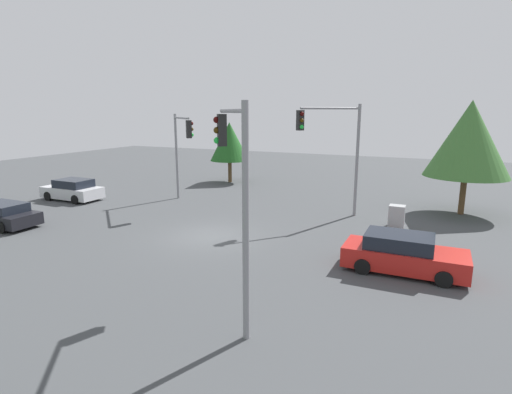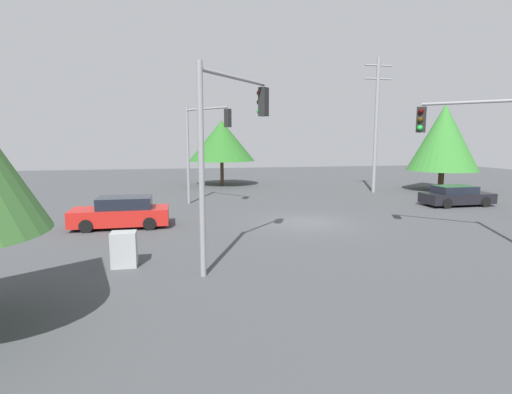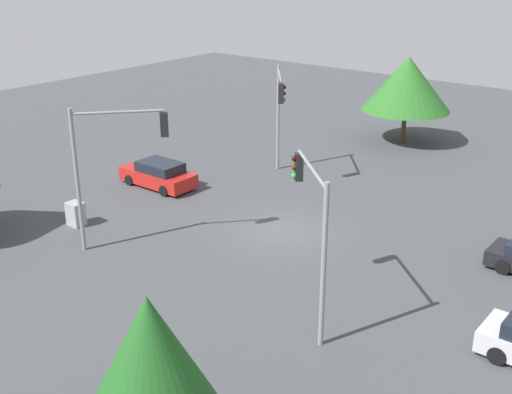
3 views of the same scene
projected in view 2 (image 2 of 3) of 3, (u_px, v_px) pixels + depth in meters
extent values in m
plane|color=#424447|center=(306.00, 222.00, 20.34)|extent=(80.00, 80.00, 0.00)
cube|color=black|center=(457.00, 198.00, 25.49)|extent=(4.39, 1.81, 0.64)
cube|color=black|center=(454.00, 189.00, 25.37)|extent=(2.41, 1.59, 0.47)
cylinder|color=black|center=(466.00, 198.00, 26.62)|extent=(0.63, 0.22, 0.63)
cylinder|color=black|center=(485.00, 202.00, 24.95)|extent=(0.63, 0.22, 0.63)
cylinder|color=black|center=(429.00, 199.00, 26.09)|extent=(0.63, 0.22, 0.63)
cylinder|color=black|center=(447.00, 203.00, 24.42)|extent=(0.63, 0.22, 0.63)
cube|color=red|center=(121.00, 216.00, 19.17)|extent=(4.51, 1.88, 0.76)
cube|color=black|center=(125.00, 202.00, 19.12)|extent=(2.48, 1.65, 0.54)
cylinder|color=black|center=(86.00, 226.00, 18.06)|extent=(0.61, 0.22, 0.61)
cylinder|color=black|center=(94.00, 219.00, 19.79)|extent=(0.61, 0.22, 0.61)
cylinder|color=black|center=(150.00, 224.00, 18.61)|extent=(0.61, 0.22, 0.61)
cylinder|color=black|center=(152.00, 216.00, 20.34)|extent=(0.61, 0.22, 0.61)
cylinder|color=gray|center=(201.00, 172.00, 11.92)|extent=(0.18, 0.18, 6.46)
cylinder|color=gray|center=(236.00, 78.00, 13.13)|extent=(2.62, 2.96, 0.12)
cube|color=black|center=(264.00, 102.00, 14.87)|extent=(0.43, 0.44, 1.05)
sphere|color=#360503|center=(259.00, 93.00, 14.90)|extent=(0.22, 0.22, 0.22)
sphere|color=#392605|center=(259.00, 102.00, 14.95)|extent=(0.22, 0.22, 0.22)
sphere|color=green|center=(259.00, 111.00, 15.00)|extent=(0.22, 0.22, 0.22)
cylinder|color=gray|center=(479.00, 102.00, 15.43)|extent=(3.09, 2.91, 0.12)
cube|color=black|center=(421.00, 120.00, 16.59)|extent=(0.44, 0.44, 1.05)
sphere|color=#360503|center=(421.00, 111.00, 16.40)|extent=(0.22, 0.22, 0.22)
sphere|color=#392605|center=(420.00, 120.00, 16.45)|extent=(0.22, 0.22, 0.22)
sphere|color=green|center=(420.00, 128.00, 16.50)|extent=(0.22, 0.22, 0.22)
cylinder|color=gray|center=(188.00, 156.00, 25.95)|extent=(0.18, 0.18, 6.31)
cylinder|color=gray|center=(206.00, 109.00, 24.37)|extent=(2.36, 2.92, 0.12)
cube|color=black|center=(228.00, 118.00, 23.30)|extent=(0.43, 0.44, 1.05)
sphere|color=#360503|center=(230.00, 112.00, 23.38)|extent=(0.22, 0.22, 0.22)
sphere|color=#392605|center=(230.00, 118.00, 23.43)|extent=(0.22, 0.22, 0.22)
sphere|color=green|center=(230.00, 124.00, 23.48)|extent=(0.22, 0.22, 0.22)
cylinder|color=gray|center=(376.00, 126.00, 31.23)|extent=(0.28, 0.28, 10.42)
cylinder|color=gray|center=(379.00, 65.00, 30.57)|extent=(2.20, 0.12, 0.12)
cylinder|color=gray|center=(378.00, 79.00, 30.71)|extent=(2.20, 0.12, 0.12)
cube|color=#9EA0A3|center=(124.00, 249.00, 13.23)|extent=(0.81, 0.65, 1.17)
cylinder|color=#4C3823|center=(441.00, 181.00, 32.91)|extent=(0.45, 0.45, 1.67)
cone|color=#337A2D|center=(444.00, 138.00, 32.41)|extent=(5.55, 5.55, 5.35)
cylinder|color=#4C3823|center=(222.00, 173.00, 36.67)|extent=(0.32, 0.32, 2.27)
cone|color=#286623|center=(222.00, 141.00, 36.25)|extent=(5.98, 5.98, 3.63)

